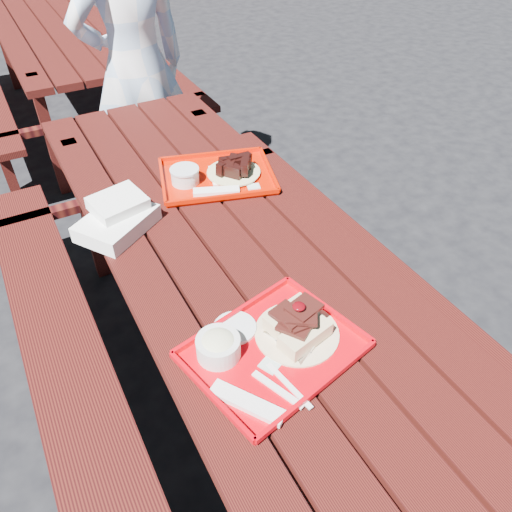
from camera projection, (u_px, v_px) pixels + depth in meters
name	position (u px, v px, depth m)	size (l,w,h in m)	color
ground	(239.00, 386.00, 2.07)	(60.00, 60.00, 0.00)	black
picnic_table_near	(235.00, 289.00, 1.71)	(1.41, 2.40, 0.75)	#40120C
picnic_table_far	(59.00, 50.00, 3.57)	(1.41, 2.40, 0.75)	#40120C
near_tray	(268.00, 341.00, 1.25)	(0.47, 0.41, 0.13)	red
far_tray	(215.00, 175.00, 1.87)	(0.49, 0.43, 0.07)	#C11300
white_cloth	(117.00, 218.00, 1.63)	(0.30, 0.28, 0.10)	white
person	(136.00, 70.00, 2.52)	(0.61, 0.40, 1.67)	#B7D4F9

